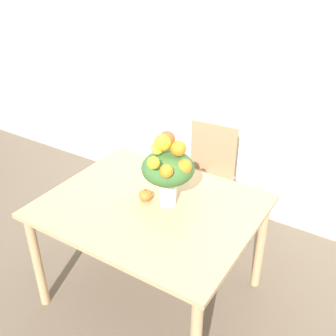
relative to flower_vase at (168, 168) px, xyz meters
name	(u,v)px	position (x,y,z in m)	size (l,w,h in m)	color
ground_plane	(153,292)	(-0.09, -0.06, -1.03)	(12.00, 12.00, 0.00)	brown
wall_back	(242,64)	(-0.09, 1.25, 0.32)	(8.00, 0.06, 2.70)	silver
dining_table	(151,216)	(-0.09, -0.06, -0.35)	(1.29, 1.05, 0.77)	tan
flower_vase	(168,168)	(0.00, 0.00, 0.00)	(0.32, 0.36, 0.48)	silver
pumpkin	(146,195)	(-0.14, -0.04, -0.22)	(0.09, 0.09, 0.08)	orange
dining_chair_near_window	(206,178)	(-0.15, 0.84, -0.54)	(0.45, 0.45, 0.91)	#9E7A56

